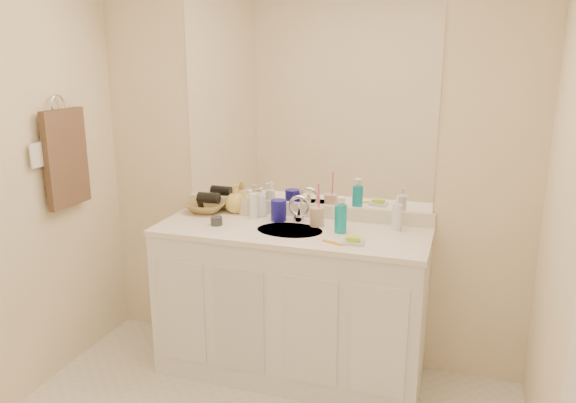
# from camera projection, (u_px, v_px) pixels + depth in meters

# --- Properties ---
(wall_back) EXTENTS (2.60, 0.02, 2.40)m
(wall_back) POSITION_uv_depth(u_px,v_px,m) (305.00, 163.00, 3.28)
(wall_back) COLOR #FBE8C4
(wall_back) RESTS_ON floor
(vanity_cabinet) EXTENTS (1.50, 0.55, 0.85)m
(vanity_cabinet) POSITION_uv_depth(u_px,v_px,m) (291.00, 304.00, 3.22)
(vanity_cabinet) COLOR white
(vanity_cabinet) RESTS_ON floor
(countertop) EXTENTS (1.52, 0.57, 0.03)m
(countertop) POSITION_uv_depth(u_px,v_px,m) (291.00, 231.00, 3.11)
(countertop) COLOR white
(countertop) RESTS_ON vanity_cabinet
(backsplash) EXTENTS (1.52, 0.03, 0.08)m
(backsplash) POSITION_uv_depth(u_px,v_px,m) (304.00, 210.00, 3.34)
(backsplash) COLOR silver
(backsplash) RESTS_ON countertop
(sink_basin) EXTENTS (0.37, 0.37, 0.02)m
(sink_basin) POSITION_uv_depth(u_px,v_px,m) (290.00, 232.00, 3.09)
(sink_basin) COLOR beige
(sink_basin) RESTS_ON countertop
(faucet) EXTENTS (0.02, 0.02, 0.11)m
(faucet) POSITION_uv_depth(u_px,v_px,m) (299.00, 212.00, 3.24)
(faucet) COLOR silver
(faucet) RESTS_ON countertop
(mirror) EXTENTS (1.48, 0.01, 1.20)m
(mirror) POSITION_uv_depth(u_px,v_px,m) (305.00, 101.00, 3.18)
(mirror) COLOR white
(mirror) RESTS_ON wall_back
(blue_mug) EXTENTS (0.12, 0.12, 0.12)m
(blue_mug) POSITION_uv_depth(u_px,v_px,m) (279.00, 210.00, 3.25)
(blue_mug) COLOR navy
(blue_mug) RESTS_ON countertop
(tan_cup) EXTENTS (0.10, 0.10, 0.11)m
(tan_cup) POSITION_uv_depth(u_px,v_px,m) (317.00, 217.00, 3.15)
(tan_cup) COLOR #D0AD93
(tan_cup) RESTS_ON countertop
(toothbrush) EXTENTS (0.01, 0.04, 0.19)m
(toothbrush) POSITION_uv_depth(u_px,v_px,m) (319.00, 200.00, 3.12)
(toothbrush) COLOR #FF437D
(toothbrush) RESTS_ON tan_cup
(mouthwash_bottle) EXTENTS (0.07, 0.07, 0.16)m
(mouthwash_bottle) POSITION_uv_depth(u_px,v_px,m) (341.00, 219.00, 3.03)
(mouthwash_bottle) COLOR #0D9CA6
(mouthwash_bottle) RESTS_ON countertop
(clear_pump_bottle) EXTENTS (0.06, 0.06, 0.15)m
(clear_pump_bottle) POSITION_uv_depth(u_px,v_px,m) (397.00, 217.00, 3.07)
(clear_pump_bottle) COLOR white
(clear_pump_bottle) RESTS_ON countertop
(soap_dish) EXTENTS (0.12, 0.10, 0.01)m
(soap_dish) POSITION_uv_depth(u_px,v_px,m) (353.00, 242.00, 2.87)
(soap_dish) COLOR silver
(soap_dish) RESTS_ON countertop
(green_soap) EXTENTS (0.08, 0.06, 0.03)m
(green_soap) POSITION_uv_depth(u_px,v_px,m) (353.00, 239.00, 2.86)
(green_soap) COLOR #BADA35
(green_soap) RESTS_ON soap_dish
(orange_comb) EXTENTS (0.12, 0.07, 0.01)m
(orange_comb) POSITION_uv_depth(u_px,v_px,m) (333.00, 243.00, 2.87)
(orange_comb) COLOR orange
(orange_comb) RESTS_ON countertop
(dark_jar) EXTENTS (0.07, 0.07, 0.05)m
(dark_jar) POSITION_uv_depth(u_px,v_px,m) (217.00, 221.00, 3.17)
(dark_jar) COLOR #2E2F34
(dark_jar) RESTS_ON countertop
(extra_white_bottle) EXTENTS (0.05, 0.05, 0.15)m
(extra_white_bottle) POSITION_uv_depth(u_px,v_px,m) (253.00, 206.00, 3.28)
(extra_white_bottle) COLOR white
(extra_white_bottle) RESTS_ON countertop
(soap_bottle_white) EXTENTS (0.08, 0.08, 0.18)m
(soap_bottle_white) POSITION_uv_depth(u_px,v_px,m) (262.00, 202.00, 3.33)
(soap_bottle_white) COLOR white
(soap_bottle_white) RESTS_ON countertop
(soap_bottle_cream) EXTENTS (0.09, 0.09, 0.15)m
(soap_bottle_cream) POSITION_uv_depth(u_px,v_px,m) (247.00, 202.00, 3.37)
(soap_bottle_cream) COLOR beige
(soap_bottle_cream) RESTS_ON countertop
(soap_bottle_yellow) EXTENTS (0.16, 0.16, 0.17)m
(soap_bottle_yellow) POSITION_uv_depth(u_px,v_px,m) (236.00, 199.00, 3.41)
(soap_bottle_yellow) COLOR #D3BB52
(soap_bottle_yellow) RESTS_ON countertop
(wicker_basket) EXTENTS (0.25, 0.25, 0.06)m
(wicker_basket) POSITION_uv_depth(u_px,v_px,m) (206.00, 207.00, 3.44)
(wicker_basket) COLOR olive
(wicker_basket) RESTS_ON countertop
(hair_dryer) EXTENTS (0.13, 0.07, 0.07)m
(hair_dryer) POSITION_uv_depth(u_px,v_px,m) (209.00, 198.00, 3.41)
(hair_dryer) COLOR black
(hair_dryer) RESTS_ON wicker_basket
(towel_ring) EXTENTS (0.01, 0.11, 0.11)m
(towel_ring) POSITION_uv_depth(u_px,v_px,m) (58.00, 104.00, 3.09)
(towel_ring) COLOR silver
(towel_ring) RESTS_ON wall_left
(hand_towel) EXTENTS (0.04, 0.32, 0.55)m
(hand_towel) POSITION_uv_depth(u_px,v_px,m) (66.00, 158.00, 3.16)
(hand_towel) COLOR #38281E
(hand_towel) RESTS_ON towel_ring
(switch_plate) EXTENTS (0.01, 0.08, 0.13)m
(switch_plate) POSITION_uv_depth(u_px,v_px,m) (36.00, 155.00, 2.97)
(switch_plate) COLOR white
(switch_plate) RESTS_ON wall_left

